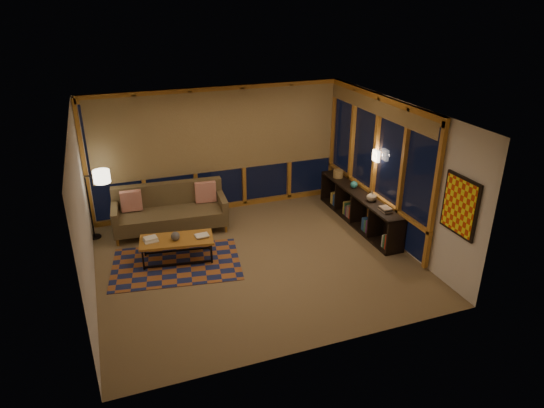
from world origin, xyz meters
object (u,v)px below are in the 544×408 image
object	(u,v)px
sofa	(170,210)
floor_lamp	(89,204)
bookshelf	(359,208)
coffee_table	(177,249)

from	to	relation	value
sofa	floor_lamp	xyz separation A→B (m)	(-1.49, 0.22, 0.26)
floor_lamp	bookshelf	distance (m)	5.36
coffee_table	floor_lamp	size ratio (longest dim) A/B	0.90
sofa	coffee_table	size ratio (longest dim) A/B	1.71
coffee_table	bookshelf	distance (m)	3.81
sofa	coffee_table	xyz separation A→B (m)	(-0.08, -1.21, -0.24)
floor_lamp	bookshelf	world-z (taller)	floor_lamp
coffee_table	bookshelf	bearing A→B (deg)	11.90
floor_lamp	coffee_table	bearing A→B (deg)	-21.53
sofa	coffee_table	bearing A→B (deg)	-89.71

